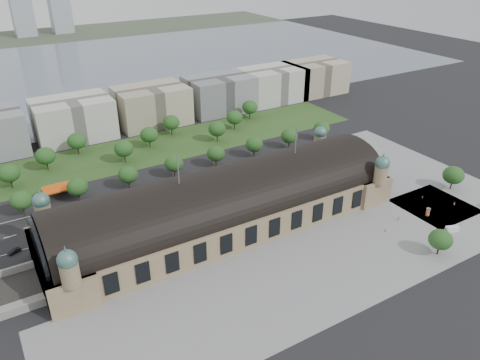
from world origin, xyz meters
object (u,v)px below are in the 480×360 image
parked_car_4 (148,217)px  pedestrian_2 (422,197)px  bus_east (244,182)px  pedestrian_4 (437,230)px  parked_car_5 (120,227)px  pedestrian_1 (385,231)px  van_south (451,229)px  traffic_car_5 (246,167)px  pedestrian_0 (399,219)px  parked_car_0 (14,251)px  parked_car_6 (162,214)px  traffic_car_4 (225,183)px  traffic_car_6 (326,157)px  advertising_column (428,212)px  traffic_car_3 (141,191)px  parked_car_2 (83,232)px  bus_mid (236,179)px  petrol_station (60,188)px  parked_car_3 (68,242)px  pedestrian_5 (454,203)px  bus_west (170,197)px  parked_car_1 (98,233)px

parked_car_4 → pedestrian_2: 126.77m
bus_east → pedestrian_4: (47.31, -76.22, -0.84)m
parked_car_5 → pedestrian_1: size_ratio=3.35×
van_south → pedestrian_2: 27.48m
traffic_car_5 → pedestrian_0: 83.45m
parked_car_0 → parked_car_6: (59.75, -3.34, -0.17)m
traffic_car_4 → pedestrian_0: (48.06, -67.88, 0.19)m
traffic_car_6 → advertising_column: advertising_column is taller
parked_car_6 → pedestrian_0: bearing=32.6°
traffic_car_3 → pedestrian_1: size_ratio=3.53×
parked_car_2 → pedestrian_1: size_ratio=3.37×
traffic_car_4 → bus_mid: bearing=86.0°
parked_car_2 → parked_car_4: parked_car_4 is taller
petrol_station → parked_car_3: petrol_station is taller
parked_car_3 → pedestrian_5: bearing=48.8°
traffic_car_6 → pedestrian_0: pedestrian_0 is taller
pedestrian_2 → pedestrian_5: 13.88m
bus_west → van_south: bearing=-135.0°
pedestrian_0 → bus_east: bearing=104.4°
traffic_car_3 → parked_car_5: (-18.76, -25.30, -0.07)m
van_south → parked_car_0: bearing=174.0°
petrol_station → pedestrian_1: 149.94m
traffic_car_3 → pedestrian_4: size_ratio=3.24×
traffic_car_6 → pedestrian_2: 59.66m
traffic_car_3 → parked_car_4: (-6.17, -24.22, -0.00)m
parked_car_2 → van_south: (131.78, -77.47, 0.36)m
traffic_car_3 → bus_west: size_ratio=0.45×
parked_car_1 → parked_car_3: parked_car_3 is taller
traffic_car_5 → parked_car_6: 60.35m
advertising_column → pedestrian_5: advertising_column is taller
bus_mid → parked_car_3: bearing=92.3°
bus_east → pedestrian_4: bus_east is taller
van_south → advertising_column: bearing=102.4°
advertising_column → pedestrian_0: (-14.09, 3.70, -1.01)m
petrol_station → parked_car_6: (33.66, -43.62, -2.30)m
traffic_car_5 → pedestrian_2: 88.68m
parked_car_6 → pedestrian_4: 117.17m
parked_car_3 → advertising_column: bearing=46.5°
advertising_column → pedestrian_4: size_ratio=2.16×
parked_car_4 → bus_mid: 51.25m
traffic_car_6 → van_south: (-3.21, -83.81, 0.33)m
traffic_car_6 → traffic_car_5: bearing=-98.1°
traffic_car_5 → traffic_car_6: 46.56m
parked_car_1 → advertising_column: 141.92m
parked_car_1 → traffic_car_5: bearing=70.0°
parked_car_2 → bus_west: 42.68m
parked_car_5 → advertising_column: size_ratio=1.43×
traffic_car_3 → pedestrian_2: pedestrian_2 is taller
van_south → pedestrian_5: size_ratio=3.40×
parked_car_6 → traffic_car_4: bearing=82.1°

